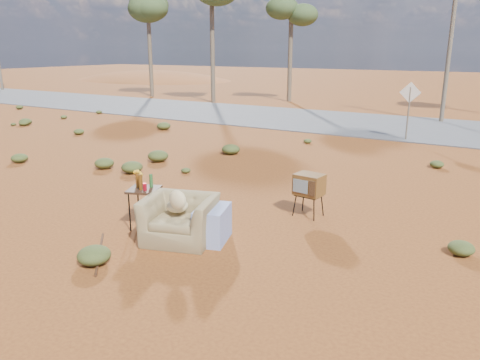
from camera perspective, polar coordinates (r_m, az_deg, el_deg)
The scene contains 12 objects.
ground at distance 8.82m, azimuth -6.66°, elevation -7.04°, with size 140.00×140.00×0.00m, color brown.
highway at distance 22.27m, azimuth 17.30°, elevation 6.36°, with size 140.00×7.00×0.04m, color #565659.
dirt_mound at distance 53.57m, azimuth -10.62°, elevation 11.92°, with size 26.00×18.00×2.00m, color brown.
armchair at distance 8.54m, azimuth -6.66°, elevation -4.11°, with size 1.62×1.32×1.10m.
tv_unit at distance 9.77m, azimuth 8.42°, elevation -0.62°, with size 0.62×0.52×0.91m.
side_table at distance 9.20m, azimuth -11.80°, elevation -0.80°, with size 0.72×0.72×1.12m.
rusty_bar at distance 8.45m, azimuth -16.75°, elevation -8.52°, with size 0.05×0.05×1.72m, color #482713.
road_sign at distance 18.87m, azimuth 19.95°, elevation 9.09°, with size 0.78×0.06×2.19m.
eucalyptus_far_left at distance 35.12m, azimuth -11.17°, elevation 19.68°, with size 3.20×3.20×7.10m.
eucalyptus_near_left at distance 31.33m, azimuth 6.28°, elevation 19.47°, with size 3.20×3.20×6.60m.
utility_pole_center at distance 24.14m, azimuth 24.40°, elevation 16.23°, with size 1.40×0.20×8.00m.
scrub_patch at distance 12.73m, azimuth 2.28°, elevation 0.92°, with size 17.49×8.07×0.33m.
Camera 1 is at (4.97, -6.45, 3.41)m, focal length 35.00 mm.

